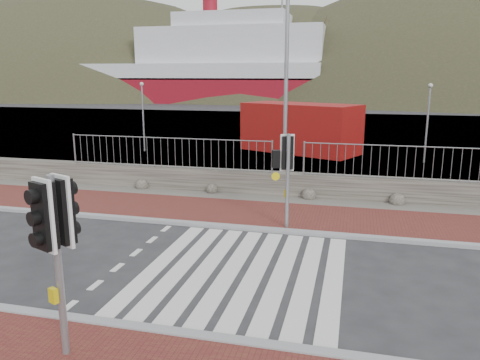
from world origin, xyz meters
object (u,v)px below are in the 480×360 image
(streetlight, at_px, (290,63))
(shipping_container, at_px, (300,128))
(traffic_signal_near, at_px, (55,228))
(traffic_signal_far, at_px, (287,161))
(ferry, at_px, (196,70))

(streetlight, bearing_deg, shipping_container, 69.18)
(shipping_container, bearing_deg, traffic_signal_near, -68.36)
(traffic_signal_near, xyz_separation_m, streetlight, (1.89, 12.19, 2.74))
(traffic_signal_near, xyz_separation_m, traffic_signal_far, (2.53, 7.32, -0.15))
(streetlight, distance_m, shipping_container, 10.47)
(ferry, distance_m, traffic_signal_far, 69.41)
(traffic_signal_near, distance_m, streetlight, 12.63)
(ferry, relative_size, streetlight, 5.65)
(ferry, distance_m, shipping_container, 55.45)
(traffic_signal_far, distance_m, shipping_container, 14.77)
(shipping_container, bearing_deg, streetlight, -61.21)
(traffic_signal_far, height_order, shipping_container, traffic_signal_far)
(streetlight, relative_size, shipping_container, 1.28)
(streetlight, bearing_deg, traffic_signal_far, -107.34)
(traffic_signal_far, relative_size, streetlight, 0.33)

